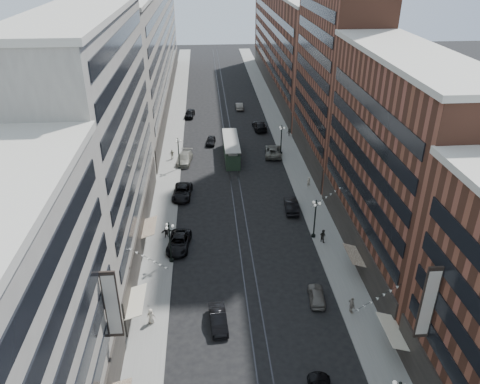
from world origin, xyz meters
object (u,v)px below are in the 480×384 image
object	(u,v)px
lamppost_sw_far	(170,241)
car_11	(273,151)
car_4	(317,295)
car_7	(182,192)
car_2	(179,242)
car_13	(211,141)
lamppost_sw_mid	(179,152)
car_14	(239,106)
car_9	(190,114)
pedestrian_9	(289,132)
car_8	(184,158)
lamppost_se_mid	(281,139)
car_10	(291,205)
car_5	(218,319)
pedestrian_6	(172,154)
pedestrian_1	(151,316)
pedestrian_7	(323,236)
pedestrian_5	(166,232)
car_12	(260,126)
pedestrian_8	(309,182)
lamppost_se_far	(315,217)
pedestrian_4	(352,305)
pedestrian_2	(153,225)
streetcar	(231,149)

from	to	relation	value
lamppost_sw_far	car_11	bearing A→B (deg)	61.85
car_4	car_7	size ratio (longest dim) A/B	0.69
car_2	car_13	bearing A→B (deg)	89.06
lamppost_sw_mid	car_14	world-z (taller)	lamppost_sw_mid
car_4	car_9	size ratio (longest dim) A/B	0.85
pedestrian_9	lamppost_sw_mid	bearing A→B (deg)	-128.02
car_4	car_8	world-z (taller)	car_8
lamppost_se_mid	car_14	world-z (taller)	lamppost_se_mid
car_10	car_13	xyz separation A→B (m)	(-11.08, 26.71, -0.14)
pedestrian_9	car_8	bearing A→B (deg)	-132.17
lamppost_sw_far	car_4	xyz separation A→B (m)	(16.05, -8.20, -2.40)
car_5	pedestrian_6	bearing A→B (deg)	94.59
pedestrian_1	car_9	world-z (taller)	pedestrian_1
car_13	car_9	bearing A→B (deg)	111.50
car_2	pedestrian_7	bearing A→B (deg)	6.08
pedestrian_5	car_13	bearing A→B (deg)	59.43
car_5	pedestrian_5	xyz separation A→B (m)	(-6.20, 16.58, 0.16)
car_12	pedestrian_8	bearing A→B (deg)	96.15
car_11	lamppost_se_mid	bearing A→B (deg)	-158.38
car_5	lamppost_se_far	bearing A→B (deg)	44.57
lamppost_se_mid	pedestrian_7	size ratio (longest dim) A/B	3.08
lamppost_se_mid	pedestrian_4	xyz separation A→B (m)	(0.80, -42.53, -1.98)
car_2	car_13	size ratio (longest dim) A/B	1.41
lamppost_sw_far	car_7	xyz separation A→B (m)	(0.80, 16.76, -2.28)
pedestrian_1	car_12	bearing A→B (deg)	-98.17
pedestrian_6	pedestrian_8	size ratio (longest dim) A/B	1.05
lamppost_se_mid	car_9	distance (m)	28.51
lamppost_sw_far	pedestrian_2	world-z (taller)	lamppost_sw_far
car_12	pedestrian_8	world-z (taller)	pedestrian_8
car_13	pedestrian_7	bearing A→B (deg)	-62.02
car_11	pedestrian_9	size ratio (longest dim) A/B	4.15
car_4	pedestrian_1	size ratio (longest dim) A/B	2.39
car_7	pedestrian_5	distance (m)	11.40
car_7	pedestrian_6	size ratio (longest dim) A/B	3.32
car_4	pedestrian_7	distance (m)	11.45
car_2	pedestrian_8	size ratio (longest dim) A/B	3.42
car_7	lamppost_sw_mid	bearing A→B (deg)	99.60
pedestrian_7	lamppost_sw_mid	bearing A→B (deg)	1.43
lamppost_sw_far	car_5	world-z (taller)	lamppost_sw_far
streetcar	car_5	xyz separation A→B (m)	(-3.91, -42.45, -0.78)
car_7	car_8	distance (m)	12.78
car_4	car_9	world-z (taller)	car_9
car_9	lamppost_sw_far	bearing A→B (deg)	-83.60
pedestrian_2	car_9	distance (m)	47.88
lamppost_sw_far	car_5	xyz separation A→B (m)	(5.29, -11.09, -2.33)
streetcar	pedestrian_2	size ratio (longest dim) A/B	6.39
streetcar	pedestrian_6	distance (m)	10.64
car_7	car_11	bearing A→B (deg)	47.79
car_13	car_14	xyz separation A→B (m)	(7.20, 21.56, 0.05)
streetcar	pedestrian_1	bearing A→B (deg)	-104.35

